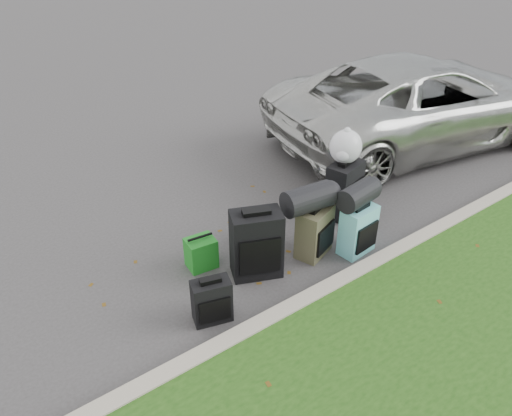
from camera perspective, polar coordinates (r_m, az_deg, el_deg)
ground at (r=6.14m, az=1.86°, el=-4.86°), size 120.00×120.00×0.00m
curb at (r=5.52m, az=8.33°, el=-9.23°), size 120.00×0.18×0.15m
suv at (r=9.11m, az=18.29°, el=11.57°), size 5.64×3.33×1.47m
suitcase_small_black at (r=5.11m, az=-5.08°, el=-10.54°), size 0.43×0.31×0.49m
suitcase_large_black_left at (r=5.56m, az=0.04°, el=-4.15°), size 0.65×0.53×0.81m
suitcase_olive at (r=5.96m, az=6.68°, el=-2.70°), size 0.52×0.42×0.63m
suitcase_teal at (r=6.07m, az=11.56°, el=-2.49°), size 0.46×0.30×0.62m
suitcase_large_black_right at (r=6.74m, az=10.02°, el=2.13°), size 0.57×0.42×0.76m
tote_green at (r=5.82m, az=-6.29°, el=-5.13°), size 0.36×0.30×0.37m
tote_navy at (r=6.25m, az=0.27°, el=-2.46°), size 0.32×0.29×0.29m
duffel_left at (r=5.67m, az=5.97°, el=1.04°), size 0.61×0.37×0.31m
duffel_right at (r=5.88m, az=11.61°, el=1.47°), size 0.54×0.35×0.28m
trash_bag at (r=6.52m, az=10.22°, el=6.92°), size 0.43×0.43×0.43m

